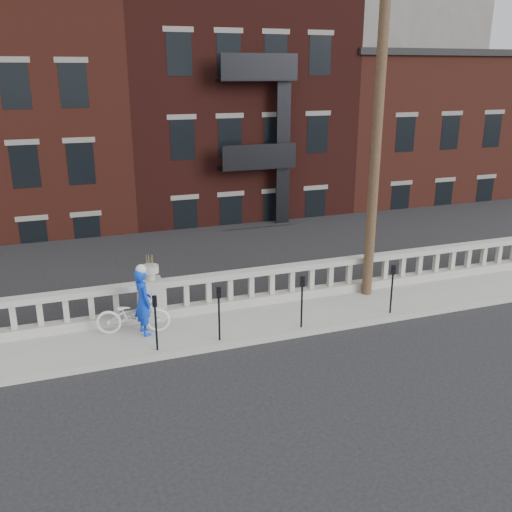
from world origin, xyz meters
The scene contains 12 objects.
ground centered at (0.00, 0.00, 0.00)m, with size 120.00×120.00×0.00m, color black.
sidewalk centered at (0.00, 3.00, 0.07)m, with size 32.00×2.20×0.15m, color gray.
balustrade centered at (0.00, 3.95, 0.64)m, with size 28.00×0.34×1.03m.
planter_pedestal centered at (0.00, 3.95, 0.83)m, with size 0.55×0.55×1.76m.
lower_level centered at (0.56, 23.04, 2.63)m, with size 80.00×44.00×20.80m.
utility_pole centered at (6.20, 3.60, 5.24)m, with size 1.60×0.28×10.00m.
parking_meter_b centered at (-0.22, 2.15, 1.00)m, with size 0.10×0.09×1.36m.
parking_meter_c centered at (1.29, 2.15, 1.00)m, with size 0.10×0.09×1.36m.
parking_meter_d centered at (3.45, 2.15, 1.00)m, with size 0.10×0.09×1.36m.
parking_meter_e centered at (6.07, 2.15, 1.00)m, with size 0.10×0.09×1.36m.
bicycle centered at (-0.59, 3.29, 0.63)m, with size 0.63×1.81×0.95m, color white.
cyclist centered at (-0.34, 3.14, 1.00)m, with size 0.62×0.40×1.69m, color #0D38CE.
Camera 1 is at (-2.13, -9.88, 6.37)m, focal length 40.00 mm.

